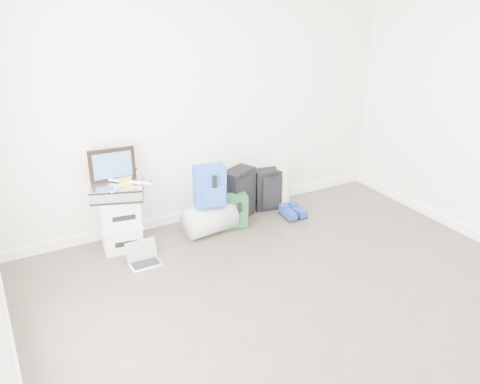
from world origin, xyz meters
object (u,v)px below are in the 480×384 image
boxes_stack (121,223)px  carry_on (268,189)px  duffel_bag (209,219)px  laptop (144,258)px  large_suitcase (239,194)px  briefcase (117,191)px

boxes_stack → carry_on: bearing=11.0°
boxes_stack → duffel_bag: boxes_stack is taller
laptop → large_suitcase: bearing=18.0°
carry_on → laptop: 1.78m
briefcase → carry_on: (1.79, 0.11, -0.39)m
duffel_bag → carry_on: 0.90m
boxes_stack → carry_on: boxes_stack is taller
large_suitcase → laptop: 1.39m
duffel_bag → large_suitcase: bearing=17.4°
briefcase → large_suitcase: 1.43m
boxes_stack → laptop: 0.46m
duffel_bag → large_suitcase: (0.46, 0.20, 0.12)m
briefcase → boxes_stack: bearing=0.0°
boxes_stack → laptop: boxes_stack is taller
briefcase → duffel_bag: briefcase is taller
briefcase → large_suitcase: briefcase is taller
large_suitcase → duffel_bag: bearing=178.8°
large_suitcase → carry_on: 0.41m
duffel_bag → laptop: duffel_bag is taller
briefcase → duffel_bag: (0.92, -0.12, -0.47)m
carry_on → briefcase: bearing=-165.5°
boxes_stack → laptop: bearing=-68.8°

